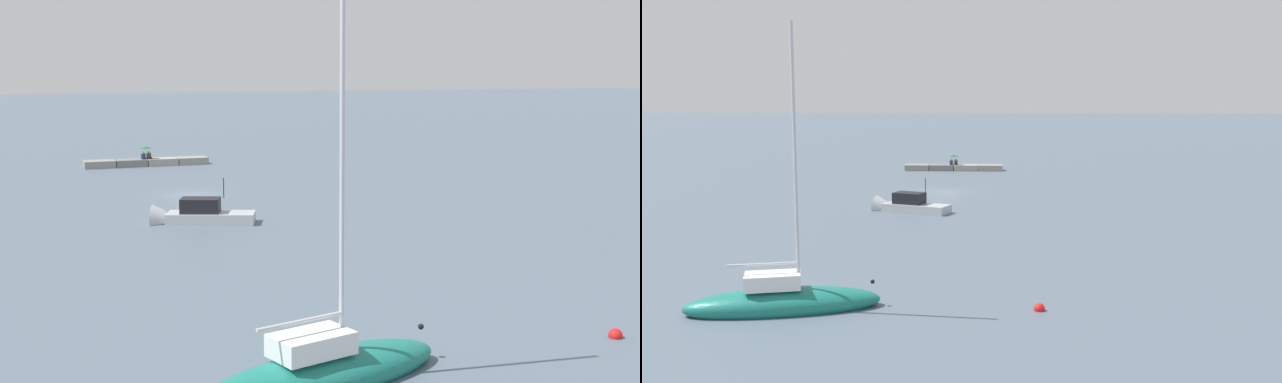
{
  "view_description": "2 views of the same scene",
  "coord_description": "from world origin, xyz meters",
  "views": [
    {
      "loc": [
        12.97,
        61.11,
        9.39
      ],
      "look_at": [
        -3.13,
        18.99,
        2.68
      ],
      "focal_mm": 47.07,
      "sensor_mm": 36.0,
      "label": 1
    },
    {
      "loc": [
        -4.76,
        70.29,
        9.54
      ],
      "look_at": [
        -2.87,
        25.39,
        3.48
      ],
      "focal_mm": 42.15,
      "sensor_mm": 36.0,
      "label": 2
    }
  ],
  "objects": [
    {
      "name": "person_seated_brown_left",
      "position": [
        -0.26,
        -19.49,
        0.93
      ],
      "size": [
        0.43,
        0.63,
        0.73
      ],
      "rotation": [
        0.0,
        0.0,
        0.09
      ],
      "color": "#1E2333",
      "rests_on": "seawall_pier"
    },
    {
      "name": "person_seated_blue_right",
      "position": [
        0.3,
        -19.34,
        0.93
      ],
      "size": [
        0.43,
        0.63,
        0.73
      ],
      "rotation": [
        0.0,
        0.0,
        0.09
      ],
      "color": "#1E2333",
      "rests_on": "seawall_pier"
    },
    {
      "name": "motorboat_grey_mid",
      "position": [
        2.24,
        11.65,
        0.37
      ],
      "size": [
        6.49,
        4.02,
        3.49
      ],
      "rotation": [
        0.0,
        0.0,
        4.34
      ],
      "color": "#ADB2B7",
      "rests_on": "ground_plane"
    },
    {
      "name": "sailboat_teal_mid",
      "position": [
        4.39,
        38.87,
        0.43
      ],
      "size": [
        8.8,
        4.48,
        12.87
      ],
      "rotation": [
        0.0,
        0.0,
        1.83
      ],
      "color": "#197266",
      "rests_on": "ground_plane"
    },
    {
      "name": "umbrella_open_green",
      "position": [
        0.03,
        -19.45,
        1.78
      ],
      "size": [
        1.22,
        1.22,
        1.27
      ],
      "color": "black",
      "rests_on": "seawall_pier"
    },
    {
      "name": "seawall_pier",
      "position": [
        0.0,
        -19.48,
        0.34
      ],
      "size": [
        11.7,
        1.96,
        0.68
      ],
      "color": "gray",
      "rests_on": "ground_plane"
    },
    {
      "name": "ground_plane",
      "position": [
        0.0,
        0.0,
        0.0
      ],
      "size": [
        500.0,
        500.0,
        0.0
      ],
      "primitive_type": "plane",
      "color": "slate"
    },
    {
      "name": "mooring_buoy_far",
      "position": [
        -6.8,
        38.39,
        0.09
      ],
      "size": [
        0.49,
        0.49,
        0.49
      ],
      "color": "red",
      "rests_on": "ground_plane"
    }
  ]
}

